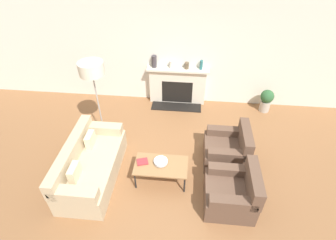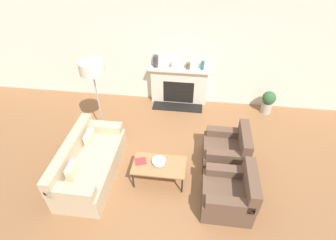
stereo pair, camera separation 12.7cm
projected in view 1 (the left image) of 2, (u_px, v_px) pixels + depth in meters
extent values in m
plane|color=brown|center=(170.00, 184.00, 5.09)|extent=(18.00, 18.00, 0.00)
cube|color=silver|center=(181.00, 50.00, 6.50)|extent=(18.00, 0.06, 2.90)
cube|color=beige|center=(177.00, 86.00, 7.01)|extent=(1.48, 0.20, 0.97)
cube|color=black|center=(177.00, 92.00, 7.02)|extent=(0.81, 0.04, 0.63)
cube|color=black|center=(176.00, 107.00, 7.09)|extent=(1.33, 0.40, 0.02)
cube|color=beige|center=(178.00, 70.00, 6.67)|extent=(1.60, 0.28, 0.05)
cube|color=tan|center=(93.00, 169.00, 5.10)|extent=(0.89, 1.87, 0.46)
cube|color=tan|center=(71.00, 153.00, 4.87)|extent=(0.20, 1.87, 0.35)
cube|color=tan|center=(73.00, 194.00, 4.25)|extent=(0.82, 0.22, 0.20)
cube|color=tan|center=(103.00, 129.00, 5.53)|extent=(0.82, 0.22, 0.20)
cube|color=beige|center=(74.00, 172.00, 4.55)|extent=(0.12, 0.32, 0.28)
cube|color=beige|center=(90.00, 140.00, 5.20)|extent=(0.12, 0.32, 0.28)
cube|color=brown|center=(229.00, 196.00, 4.63)|extent=(0.86, 0.86, 0.43)
cube|color=brown|center=(254.00, 182.00, 4.35)|extent=(0.18, 0.86, 0.41)
cube|color=brown|center=(230.00, 170.00, 4.71)|extent=(0.77, 0.18, 0.17)
cube|color=brown|center=(233.00, 203.00, 4.18)|extent=(0.77, 0.18, 0.17)
cube|color=brown|center=(225.00, 153.00, 5.46)|extent=(0.86, 0.86, 0.43)
cube|color=brown|center=(245.00, 139.00, 5.17)|extent=(0.18, 0.86, 0.41)
cube|color=brown|center=(225.00, 131.00, 5.54)|extent=(0.77, 0.18, 0.17)
cube|color=brown|center=(228.00, 155.00, 5.01)|extent=(0.77, 0.18, 0.17)
cube|color=olive|center=(161.00, 165.00, 4.93)|extent=(1.00, 0.57, 0.03)
cylinder|color=black|center=(135.00, 181.00, 4.91)|extent=(0.03, 0.03, 0.40)
cylinder|color=black|center=(184.00, 185.00, 4.83)|extent=(0.03, 0.03, 0.40)
cylinder|color=black|center=(140.00, 162.00, 5.28)|extent=(0.03, 0.03, 0.40)
cylinder|color=black|center=(186.00, 165.00, 5.21)|extent=(0.03, 0.03, 0.40)
cylinder|color=silver|center=(161.00, 163.00, 4.95)|extent=(0.09, 0.09, 0.02)
cylinder|color=silver|center=(161.00, 161.00, 4.93)|extent=(0.27, 0.27, 0.05)
cube|color=#9E2D33|center=(142.00, 162.00, 4.96)|extent=(0.25, 0.23, 0.02)
cylinder|color=gray|center=(105.00, 136.00, 6.17)|extent=(0.39, 0.39, 0.03)
cylinder|color=gray|center=(99.00, 107.00, 5.64)|extent=(0.03, 0.03, 1.65)
cylinder|color=beige|center=(91.00, 68.00, 5.07)|extent=(0.50, 0.50, 0.26)
cylinder|color=#3D383D|center=(154.00, 61.00, 6.62)|extent=(0.13, 0.13, 0.31)
cylinder|color=beige|center=(171.00, 64.00, 6.63)|extent=(0.08, 0.08, 0.19)
cylinder|color=brown|center=(187.00, 66.00, 6.61)|extent=(0.11, 0.11, 0.17)
cylinder|color=#28666B|center=(201.00, 65.00, 6.56)|extent=(0.08, 0.08, 0.24)
cylinder|color=#B2A899|center=(265.00, 106.00, 6.88)|extent=(0.26, 0.26, 0.29)
sphere|color=#2D5B33|center=(267.00, 96.00, 6.70)|extent=(0.34, 0.34, 0.34)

